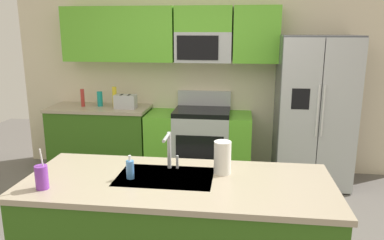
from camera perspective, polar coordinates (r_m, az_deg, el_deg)
kitchen_wall_unit at (r=5.11m, az=0.30°, el=8.61°), size 5.20×0.43×2.60m
back_counter at (r=5.33m, az=-13.61°, el=-2.77°), size 1.34×0.63×0.90m
range_oven at (r=5.02m, az=1.08°, el=-3.49°), size 1.36×0.61×1.10m
refrigerator at (r=4.89m, az=17.91°, el=1.21°), size 0.90×0.76×1.85m
island_counter at (r=2.86m, az=-2.09°, el=-17.31°), size 2.15×0.89×0.90m
toaster at (r=5.03m, az=-10.04°, el=2.77°), size 0.28×0.16×0.18m
pepper_mill at (r=5.28m, az=-16.23°, el=3.25°), size 0.05×0.05×0.24m
bottle_yellow at (r=5.12m, az=-11.63°, el=3.42°), size 0.06×0.06×0.27m
bottle_teal at (r=5.24m, az=-13.77°, el=3.13°), size 0.07×0.07×0.20m
sink_faucet at (r=2.79m, az=-3.46°, el=-4.23°), size 0.08×0.21×0.28m
drink_cup_purple at (r=2.67m, az=-21.80°, el=-8.02°), size 0.08×0.08×0.28m
soap_dispenser at (r=2.69m, az=-9.35°, el=-7.35°), size 0.06×0.06×0.17m
paper_towel_roll at (r=2.74m, az=4.63°, el=-5.67°), size 0.12×0.12×0.24m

